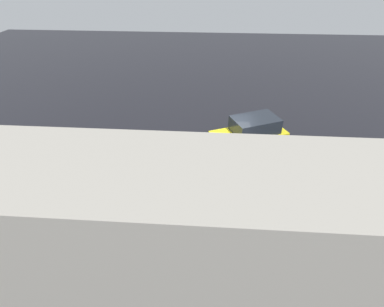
{
  "coord_description": "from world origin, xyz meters",
  "views": [
    {
      "loc": [
        0.82,
        13.05,
        9.14
      ],
      "look_at": [
        1.68,
        0.88,
        0.9
      ],
      "focal_mm": 28.0,
      "sensor_mm": 36.0,
      "label": 1
    }
  ],
  "objects_px": {
    "pedestrian": "(114,182)",
    "sign_post": "(117,188)",
    "parked_sedan": "(375,167)",
    "fire_hydrant": "(141,187)",
    "moving_hatchback": "(250,136)"
  },
  "relations": [
    {
      "from": "fire_hydrant",
      "to": "pedestrian",
      "type": "height_order",
      "value": "pedestrian"
    },
    {
      "from": "moving_hatchback",
      "to": "parked_sedan",
      "type": "distance_m",
      "value": 5.93
    },
    {
      "from": "sign_post",
      "to": "fire_hydrant",
      "type": "bearing_deg",
      "value": -109.7
    },
    {
      "from": "sign_post",
      "to": "parked_sedan",
      "type": "bearing_deg",
      "value": -165.33
    },
    {
      "from": "fire_hydrant",
      "to": "pedestrian",
      "type": "xyz_separation_m",
      "value": [
        1.19,
        0.05,
        0.28
      ]
    },
    {
      "from": "parked_sedan",
      "to": "sign_post",
      "type": "distance_m",
      "value": 11.49
    },
    {
      "from": "moving_hatchback",
      "to": "sign_post",
      "type": "relative_size",
      "value": 1.77
    },
    {
      "from": "parked_sedan",
      "to": "sign_post",
      "type": "bearing_deg",
      "value": 14.67
    },
    {
      "from": "moving_hatchback",
      "to": "pedestrian",
      "type": "bearing_deg",
      "value": 31.15
    },
    {
      "from": "moving_hatchback",
      "to": "pedestrian",
      "type": "distance_m",
      "value": 7.37
    },
    {
      "from": "pedestrian",
      "to": "sign_post",
      "type": "xyz_separation_m",
      "value": [
        -0.66,
        1.42,
        0.9
      ]
    },
    {
      "from": "pedestrian",
      "to": "sign_post",
      "type": "bearing_deg",
      "value": 115.0
    },
    {
      "from": "sign_post",
      "to": "moving_hatchback",
      "type": "bearing_deg",
      "value": -137.19
    },
    {
      "from": "fire_hydrant",
      "to": "sign_post",
      "type": "relative_size",
      "value": 0.33
    },
    {
      "from": "fire_hydrant",
      "to": "pedestrian",
      "type": "distance_m",
      "value": 1.22
    }
  ]
}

